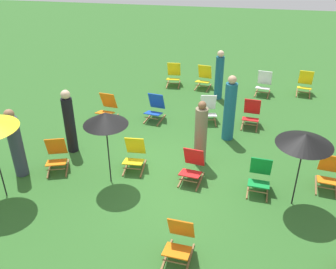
{
  "coord_description": "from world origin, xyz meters",
  "views": [
    {
      "loc": [
        1.4,
        -7.36,
        5.53
      ],
      "look_at": [
        0.0,
        1.2,
        0.5
      ],
      "focal_mm": 40.51,
      "sensor_mm": 36.0,
      "label": 1
    }
  ],
  "objects": [
    {
      "name": "deckchair_3",
      "position": [
        2.34,
        -0.12,
        0.37
      ],
      "size": [
        0.55,
        0.81,
        0.83
      ],
      "rotation": [
        0.0,
        0.0,
        -0.1
      ],
      "color": "olive",
      "rests_on": "ground"
    },
    {
      "name": "deckchair_8",
      "position": [
        2.23,
        3.03,
        0.37
      ],
      "size": [
        0.56,
        0.81,
        0.83
      ],
      "rotation": [
        0.0,
        0.0,
        -0.12
      ],
      "color": "olive",
      "rests_on": "ground"
    },
    {
      "name": "deckchair_2",
      "position": [
        -0.7,
        0.29,
        0.37
      ],
      "size": [
        0.5,
        0.78,
        0.83
      ],
      "rotation": [
        0.0,
        0.0,
        0.04
      ],
      "color": "olive",
      "rests_on": "ground"
    },
    {
      "name": "deckchair_7",
      "position": [
        -2.17,
        2.75,
        0.37
      ],
      "size": [
        0.58,
        0.82,
        0.83
      ],
      "rotation": [
        0.0,
        0.0,
        -0.14
      ],
      "color": "olive",
      "rests_on": "ground"
    },
    {
      "name": "ground_plane",
      "position": [
        0.0,
        0.0,
        0.0
      ],
      "size": [
        40.0,
        40.0,
        0.0
      ],
      "primitive_type": "plane",
      "color": "#2D6026"
    },
    {
      "name": "person_0",
      "position": [
        1.56,
        2.13,
        0.9
      ],
      "size": [
        0.38,
        0.38,
        1.9
      ],
      "rotation": [
        0.0,
        0.0,
        6.1
      ],
      "color": "#195972",
      "rests_on": "ground"
    },
    {
      "name": "deckchair_13",
      "position": [
        -0.69,
        2.95,
        0.37
      ],
      "size": [
        0.59,
        0.83,
        0.83
      ],
      "rotation": [
        0.0,
        0.0,
        -0.16
      ],
      "color": "olive",
      "rests_on": "ground"
    },
    {
      "name": "deckchair_10",
      "position": [
        0.79,
        -2.38,
        0.37
      ],
      "size": [
        0.55,
        0.81,
        0.83
      ],
      "rotation": [
        0.0,
        0.0,
        -0.1
      ],
      "color": "olive",
      "rests_on": "ground"
    },
    {
      "name": "deckchair_15",
      "position": [
        0.59,
        5.73,
        0.37
      ],
      "size": [
        0.59,
        0.83,
        0.83
      ],
      "rotation": [
        0.0,
        0.0,
        -0.16
      ],
      "color": "olive",
      "rests_on": "ground"
    },
    {
      "name": "deckchair_12",
      "position": [
        2.72,
        5.49,
        0.37
      ],
      "size": [
        0.61,
        0.83,
        0.83
      ],
      "rotation": [
        0.0,
        0.0,
        -0.18
      ],
      "color": "olive",
      "rests_on": "ground"
    },
    {
      "name": "person_2",
      "position": [
        0.89,
        0.77,
        0.82
      ],
      "size": [
        0.37,
        0.37,
        1.74
      ],
      "rotation": [
        0.0,
        0.0,
        2.93
      ],
      "color": "#72664C",
      "rests_on": "ground"
    },
    {
      "name": "person_4",
      "position": [
        1.16,
        4.83,
        0.82
      ],
      "size": [
        0.35,
        0.35,
        1.71
      ],
      "rotation": [
        0.0,
        0.0,
        2.81
      ],
      "color": "#195972",
      "rests_on": "ground"
    },
    {
      "name": "umbrella_0",
      "position": [
        -1.13,
        -0.37,
        1.69
      ],
      "size": [
        1.0,
        1.0,
        1.84
      ],
      "color": "black",
      "rests_on": "ground"
    },
    {
      "name": "deckchair_9",
      "position": [
        0.94,
        3.12,
        0.37
      ],
      "size": [
        0.58,
        0.82,
        0.83
      ],
      "rotation": [
        0.0,
        0.0,
        0.15
      ],
      "color": "olive",
      "rests_on": "ground"
    },
    {
      "name": "person_1",
      "position": [
        -3.37,
        -0.43,
        0.84
      ],
      "size": [
        0.32,
        0.32,
        1.76
      ],
      "rotation": [
        0.0,
        0.0,
        4.71
      ],
      "color": "#333847",
      "rests_on": "ground"
    },
    {
      "name": "person_3",
      "position": [
        -2.54,
        0.8,
        0.86
      ],
      "size": [
        0.39,
        0.39,
        1.77
      ],
      "rotation": [
        0.0,
        0.0,
        3.66
      ],
      "color": "black",
      "rests_on": "ground"
    },
    {
      "name": "deckchair_14",
      "position": [
        3.92,
        0.26,
        0.37
      ],
      "size": [
        0.59,
        0.83,
        0.83
      ],
      "rotation": [
        0.0,
        0.0,
        -0.16
      ],
      "color": "olive",
      "rests_on": "ground"
    },
    {
      "name": "deckchair_1",
      "position": [
        4.17,
        5.73,
        0.37
      ],
      "size": [
        0.6,
        0.83,
        0.83
      ],
      "rotation": [
        0.0,
        0.0,
        -0.17
      ],
      "color": "olive",
      "rests_on": "ground"
    },
    {
      "name": "deckchair_6",
      "position": [
        -0.55,
        5.81,
        0.37
      ],
      "size": [
        0.51,
        0.78,
        0.83
      ],
      "rotation": [
        0.0,
        0.0,
        0.04
      ],
      "color": "olive",
      "rests_on": "ground"
    },
    {
      "name": "deckchair_5",
      "position": [
        0.78,
        0.02,
        0.37
      ],
      "size": [
        0.59,
        0.83,
        0.83
      ],
      "rotation": [
        0.0,
        0.0,
        -0.16
      ],
      "color": "olive",
      "rests_on": "ground"
    },
    {
      "name": "deckchair_0",
      "position": [
        -2.6,
        -0.06,
        0.37
      ],
      "size": [
        0.68,
        0.87,
        0.83
      ],
      "rotation": [
        0.0,
        0.0,
        0.3
      ],
      "color": "olive",
      "rests_on": "ground"
    },
    {
      "name": "umbrella_2",
      "position": [
        3.06,
        -0.51,
        1.65
      ],
      "size": [
        1.15,
        1.15,
        1.78
      ],
      "color": "black",
      "rests_on": "ground"
    }
  ]
}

